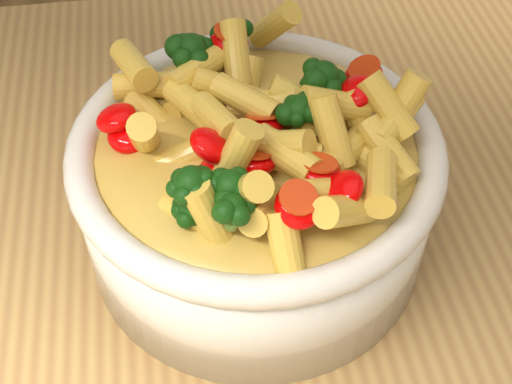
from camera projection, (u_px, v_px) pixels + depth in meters
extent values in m
cube|color=#A98248|center=(399.00, 295.00, 0.52)|extent=(1.20, 0.80, 0.04)
cylinder|color=silver|center=(256.00, 197.00, 0.50)|extent=(0.24, 0.24, 0.09)
ellipsoid|color=silver|center=(256.00, 224.00, 0.52)|extent=(0.22, 0.22, 0.04)
torus|color=silver|center=(256.00, 147.00, 0.46)|extent=(0.25, 0.25, 0.02)
ellipsoid|color=#F1BB52|center=(256.00, 147.00, 0.46)|extent=(0.21, 0.21, 0.02)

